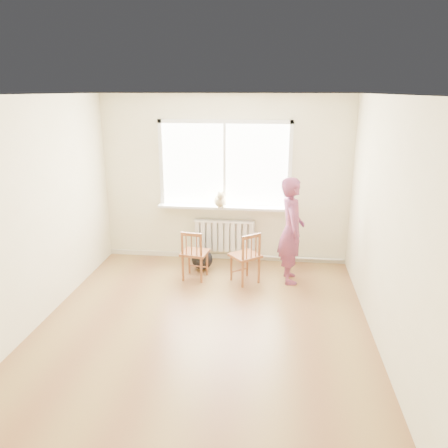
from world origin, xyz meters
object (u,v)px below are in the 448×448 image
(person, at_px, (291,230))
(cat, at_px, (220,200))
(chair_right, at_px, (247,258))
(backpack, at_px, (202,259))
(chair_left, at_px, (194,255))

(person, xyz_separation_m, cat, (-1.12, 0.58, 0.28))
(chair_right, bearing_deg, backpack, -69.35)
(chair_left, bearing_deg, chair_right, -174.66)
(person, distance_m, backpack, 1.53)
(chair_left, bearing_deg, person, -166.81)
(chair_right, height_order, person, person)
(chair_left, height_order, cat, cat)
(person, distance_m, cat, 1.29)
(chair_left, height_order, chair_right, chair_right)
(person, bearing_deg, backpack, 72.18)
(chair_left, distance_m, person, 1.49)
(chair_right, height_order, backpack, chair_right)
(backpack, bearing_deg, chair_left, -98.28)
(chair_left, bearing_deg, backpack, -89.98)
(chair_left, relative_size, person, 0.49)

